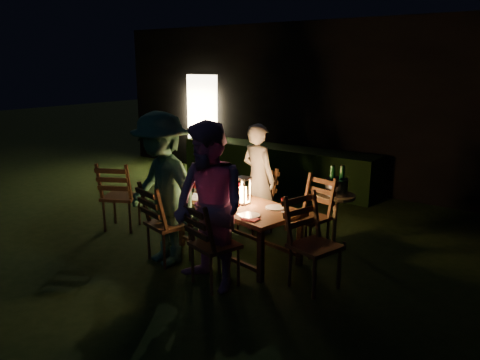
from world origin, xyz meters
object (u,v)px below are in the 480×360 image
Objects in this scene: dining_table at (237,209)px; person_opp_left at (162,190)px; chair_spare at (121,208)px; bottle_bucket_b at (341,183)px; lantern at (243,192)px; chair_end at (313,260)px; person_house_side at (258,178)px; bottle_table at (224,189)px; chair_near_left at (167,237)px; person_opp_right at (209,207)px; chair_far_right at (309,229)px; bottle_bucket_a at (332,183)px; chair_near_right at (214,259)px; chair_far_left at (256,212)px; side_table at (336,201)px; ice_bucket at (336,187)px.

person_opp_left is (-0.60, -0.72, 0.32)m from dining_table.
chair_spare reaches higher than bottle_bucket_b.
person_opp_left is 5.36× the size of lantern.
chair_end is 0.67× the size of person_house_side.
bottle_table is (-0.25, 0.05, 0.21)m from dining_table.
person_opp_right is at bearing 0.75° from chair_near_left.
chair_far_right is at bearing 54.48° from dining_table.
chair_far_right reaches higher than bottle_bucket_a.
chair_spare is (-1.97, -0.24, -0.29)m from dining_table.
person_house_side reaches higher than bottle_table.
chair_near_right is 2.98× the size of lantern.
chair_far_left is (-0.58, 1.68, -0.02)m from chair_near_right.
chair_end is 0.57× the size of person_opp_left.
bottle_table is 1.57m from bottle_bucket_b.
person_opp_left is 0.85m from bottle_table.
side_table is (2.81, 1.34, 0.29)m from chair_spare.
chair_far_right is (0.40, 1.49, -0.01)m from chair_near_right.
chair_far_right is at bearing -109.08° from ice_bucket.
chair_far_left reaches higher than ice_bucket.
bottle_bucket_b is at bearing 90.05° from chair_near_right.
bottle_bucket_a is (1.08, 0.21, 0.56)m from chair_far_left.
dining_table is 1.80× the size of chair_far_left.
chair_far_left is at bearing -109.17° from chair_end.
chair_far_right reaches higher than dining_table.
person_house_side reaches higher than ice_bucket.
person_house_side is 1.65m from person_opp_left.
chair_far_left reaches higher than side_table.
chair_near_left is 0.95m from bottle_table.
lantern is (0.66, 0.76, -0.09)m from person_opp_left.
dining_table is at bearing -128.13° from bottle_bucket_b.
chair_far_right is 2.80m from chair_spare.
bottle_bucket_a is (1.38, 1.73, 0.54)m from chair_near_left.
chair_end is 1.97m from person_opp_left.
chair_far_right is 3.41× the size of ice_bucket.
lantern reaches higher than chair_far_right.
chair_end is 3.80× the size of bottle_table.
person_opp_left is 2.38m from bottle_bucket_b.
lantern is (-1.15, 0.27, 0.52)m from chair_end.
person_house_side is (0.31, 1.56, 0.48)m from chair_near_left.
person_opp_right reaches higher than person_house_side.
chair_spare is 3.22m from bottle_bucket_b.
chair_near_left is at bearing -132.43° from lantern.
chair_spare is 3.13m from side_table.
person_opp_left is 6.70× the size of bottle_table.
chair_spare is (-2.66, -0.90, 0.02)m from chair_far_right.
bottle_bucket_b is at bearing -100.23° from chair_far_right.
person_opp_right is 1.08m from bottle_table.
chair_far_left is at bearing -166.04° from bottle_bucket_b.
chair_near_left is at bearing -129.03° from ice_bucket.
chair_far_left is 0.91× the size of chair_spare.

